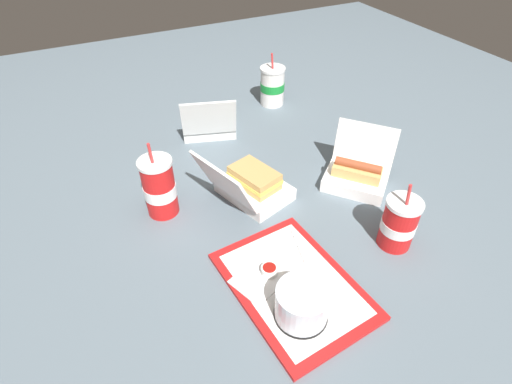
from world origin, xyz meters
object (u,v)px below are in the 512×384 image
(clamshell_hotdog_back, at_px, (357,174))
(soda_cup_back, at_px, (399,223))
(cake_container, at_px, (302,304))
(clamshell_sandwich_right, at_px, (209,123))
(ketchup_cup, at_px, (269,270))
(plastic_fork, at_px, (300,246))
(soda_cup_front, at_px, (272,86))
(clamshell_sandwich_center, at_px, (251,185))
(soda_cup_left, at_px, (159,187))
(food_tray, at_px, (293,285))

(clamshell_hotdog_back, distance_m, soda_cup_back, 0.25)
(clamshell_hotdog_back, bearing_deg, cake_container, -50.48)
(clamshell_sandwich_right, bearing_deg, ketchup_cup, -9.42)
(plastic_fork, distance_m, soda_cup_front, 0.81)
(clamshell_hotdog_back, distance_m, clamshell_sandwich_center, 0.33)
(cake_container, distance_m, soda_cup_front, 1.01)
(ketchup_cup, xyz_separation_m, soda_cup_left, (-0.35, -0.16, 0.06))
(soda_cup_front, bearing_deg, soda_cup_back, -5.75)
(food_tray, distance_m, clamshell_hotdog_back, 0.45)
(soda_cup_front, bearing_deg, food_tray, -25.14)
(clamshell_sandwich_center, bearing_deg, clamshell_sandwich_right, 176.92)
(soda_cup_front, bearing_deg, clamshell_hotdog_back, -2.11)
(plastic_fork, bearing_deg, soda_cup_back, 83.21)
(soda_cup_left, bearing_deg, clamshell_sandwich_center, 77.32)
(clamshell_hotdog_back, bearing_deg, soda_cup_back, -14.28)
(soda_cup_front, bearing_deg, plastic_fork, -23.15)
(clamshell_hotdog_back, xyz_separation_m, soda_cup_back, (0.24, -0.06, 0.03))
(cake_container, relative_size, soda_cup_left, 0.50)
(clamshell_sandwich_right, height_order, soda_cup_front, soda_cup_front)
(plastic_fork, height_order, clamshell_hotdog_back, clamshell_hotdog_back)
(clamshell_sandwich_center, xyz_separation_m, clamshell_sandwich_right, (-0.39, 0.02, -0.00))
(clamshell_hotdog_back, bearing_deg, ketchup_cup, -63.95)
(plastic_fork, relative_size, clamshell_sandwich_right, 0.48)
(ketchup_cup, bearing_deg, cake_container, 4.13)
(ketchup_cup, bearing_deg, clamshell_hotdog_back, 116.05)
(plastic_fork, bearing_deg, food_tray, -25.35)
(food_tray, bearing_deg, cake_container, -19.27)
(soda_cup_back, bearing_deg, soda_cup_left, -127.73)
(clamshell_hotdog_back, relative_size, clamshell_sandwich_right, 1.07)
(ketchup_cup, distance_m, plastic_fork, 0.12)
(cake_container, distance_m, soda_cup_back, 0.35)
(clamshell_sandwich_right, bearing_deg, soda_cup_back, 17.71)
(cake_container, xyz_separation_m, clamshell_hotdog_back, (-0.33, 0.40, -0.01))
(clamshell_sandwich_center, height_order, soda_cup_left, soda_cup_left)
(ketchup_cup, distance_m, soda_cup_back, 0.35)
(clamshell_hotdog_back, relative_size, soda_cup_back, 1.20)
(clamshell_sandwich_center, relative_size, clamshell_sandwich_right, 1.17)
(soda_cup_left, bearing_deg, ketchup_cup, 24.70)
(clamshell_sandwich_right, xyz_separation_m, soda_cup_back, (0.73, 0.23, 0.03))
(clamshell_sandwich_center, bearing_deg, clamshell_hotdog_back, 74.12)
(plastic_fork, height_order, soda_cup_back, soda_cup_back)
(cake_container, relative_size, clamshell_sandwich_right, 0.52)
(clamshell_sandwich_center, bearing_deg, plastic_fork, 4.46)
(food_tray, bearing_deg, clamshell_sandwich_center, 170.81)
(ketchup_cup, bearing_deg, soda_cup_left, -155.30)
(cake_container, bearing_deg, ketchup_cup, -175.87)
(food_tray, relative_size, soda_cup_left, 1.66)
(clamshell_hotdog_back, bearing_deg, clamshell_sandwich_center, -105.88)
(soda_cup_back, bearing_deg, clamshell_sandwich_right, -162.29)
(clamshell_sandwich_right, bearing_deg, cake_container, -7.29)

